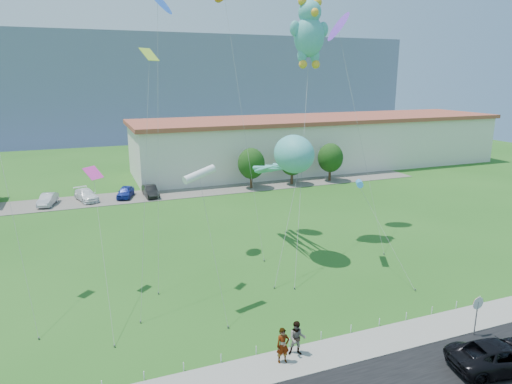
{
  "coord_description": "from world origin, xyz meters",
  "views": [
    {
      "loc": [
        -10.91,
        -21.68,
        14.75
      ],
      "look_at": [
        0.59,
        8.0,
        6.58
      ],
      "focal_mm": 32.0,
      "sensor_mm": 36.0,
      "label": 1
    }
  ],
  "objects_px": {
    "parked_car_white": "(86,195)",
    "teddy_bear_kite": "(309,31)",
    "parked_car_blue": "(125,192)",
    "parked_car_black": "(150,191)",
    "stop_sign": "(478,307)",
    "warehouse": "(321,142)",
    "parked_car_silver": "(48,199)",
    "pedestrian_left": "(283,345)",
    "suv": "(500,356)",
    "pedestrian_right": "(297,338)",
    "octopus_kite": "(288,160)"
  },
  "relations": [
    {
      "from": "parked_car_white",
      "to": "teddy_bear_kite",
      "type": "distance_m",
      "value": 33.09
    },
    {
      "from": "stop_sign",
      "to": "parked_car_white",
      "type": "height_order",
      "value": "stop_sign"
    },
    {
      "from": "suv",
      "to": "teddy_bear_kite",
      "type": "distance_m",
      "value": 27.71
    },
    {
      "from": "parked_car_black",
      "to": "pedestrian_left",
      "type": "bearing_deg",
      "value": -91.0
    },
    {
      "from": "teddy_bear_kite",
      "to": "pedestrian_left",
      "type": "bearing_deg",
      "value": -120.21
    },
    {
      "from": "pedestrian_right",
      "to": "parked_car_blue",
      "type": "distance_m",
      "value": 37.7
    },
    {
      "from": "pedestrian_left",
      "to": "teddy_bear_kite",
      "type": "distance_m",
      "value": 26.14
    },
    {
      "from": "parked_car_white",
      "to": "parked_car_blue",
      "type": "distance_m",
      "value": 4.57
    },
    {
      "from": "parked_car_white",
      "to": "parked_car_silver",
      "type": "bearing_deg",
      "value": 170.41
    },
    {
      "from": "parked_car_silver",
      "to": "parked_car_blue",
      "type": "xyz_separation_m",
      "value": [
        8.81,
        0.31,
        0.02
      ]
    },
    {
      "from": "suv",
      "to": "pedestrian_left",
      "type": "bearing_deg",
      "value": 76.92
    },
    {
      "from": "teddy_bear_kite",
      "to": "warehouse",
      "type": "bearing_deg",
      "value": 58.52
    },
    {
      "from": "suv",
      "to": "parked_car_blue",
      "type": "xyz_separation_m",
      "value": [
        -14.44,
        42.15,
        -0.05
      ]
    },
    {
      "from": "warehouse",
      "to": "suv",
      "type": "height_order",
      "value": "warehouse"
    },
    {
      "from": "suv",
      "to": "pedestrian_right",
      "type": "bearing_deg",
      "value": 73.03
    },
    {
      "from": "warehouse",
      "to": "stop_sign",
      "type": "relative_size",
      "value": 24.4
    },
    {
      "from": "warehouse",
      "to": "pedestrian_left",
      "type": "height_order",
      "value": "warehouse"
    },
    {
      "from": "parked_car_black",
      "to": "teddy_bear_kite",
      "type": "xyz_separation_m",
      "value": [
        11.2,
        -20.0,
        17.56
      ]
    },
    {
      "from": "parked_car_blue",
      "to": "parked_car_black",
      "type": "distance_m",
      "value": 3.02
    },
    {
      "from": "pedestrian_left",
      "to": "parked_car_blue",
      "type": "height_order",
      "value": "pedestrian_left"
    },
    {
      "from": "parked_car_black",
      "to": "teddy_bear_kite",
      "type": "bearing_deg",
      "value": -63.78
    },
    {
      "from": "suv",
      "to": "octopus_kite",
      "type": "xyz_separation_m",
      "value": [
        -3.49,
        18.37,
        7.32
      ]
    },
    {
      "from": "stop_sign",
      "to": "parked_car_white",
      "type": "relative_size",
      "value": 0.53
    },
    {
      "from": "pedestrian_left",
      "to": "parked_car_white",
      "type": "relative_size",
      "value": 0.41
    },
    {
      "from": "pedestrian_right",
      "to": "parked_car_black",
      "type": "xyz_separation_m",
      "value": [
        -2.31,
        36.64,
        -0.31
      ]
    },
    {
      "from": "parked_car_silver",
      "to": "suv",
      "type": "bearing_deg",
      "value": -46.83
    },
    {
      "from": "pedestrian_right",
      "to": "octopus_kite",
      "type": "relative_size",
      "value": 0.18
    },
    {
      "from": "parked_car_black",
      "to": "teddy_bear_kite",
      "type": "relative_size",
      "value": 0.2
    },
    {
      "from": "parked_car_white",
      "to": "teddy_bear_kite",
      "type": "xyz_separation_m",
      "value": [
        18.71,
        -20.89,
        17.57
      ]
    },
    {
      "from": "parked_car_silver",
      "to": "parked_car_white",
      "type": "xyz_separation_m",
      "value": [
        4.24,
        0.52,
        0.02
      ]
    },
    {
      "from": "parked_car_white",
      "to": "parked_car_black",
      "type": "height_order",
      "value": "parked_car_black"
    },
    {
      "from": "stop_sign",
      "to": "pedestrian_right",
      "type": "height_order",
      "value": "stop_sign"
    },
    {
      "from": "parked_car_silver",
      "to": "parked_car_blue",
      "type": "relative_size",
      "value": 1.0
    },
    {
      "from": "suv",
      "to": "pedestrian_left",
      "type": "height_order",
      "value": "pedestrian_left"
    },
    {
      "from": "stop_sign",
      "to": "parked_car_silver",
      "type": "xyz_separation_m",
      "value": [
        -24.56,
        38.99,
        -1.15
      ]
    },
    {
      "from": "warehouse",
      "to": "parked_car_black",
      "type": "xyz_separation_m",
      "value": [
        -29.31,
        -9.59,
        -3.37
      ]
    },
    {
      "from": "parked_car_blue",
      "to": "teddy_bear_kite",
      "type": "relative_size",
      "value": 0.19
    },
    {
      "from": "parked_car_blue",
      "to": "teddy_bear_kite",
      "type": "bearing_deg",
      "value": -37.31
    },
    {
      "from": "pedestrian_left",
      "to": "parked_car_silver",
      "type": "relative_size",
      "value": 0.48
    },
    {
      "from": "suv",
      "to": "parked_car_black",
      "type": "distance_m",
      "value": 43.03
    },
    {
      "from": "pedestrian_left",
      "to": "parked_car_white",
      "type": "distance_m",
      "value": 38.88
    },
    {
      "from": "suv",
      "to": "octopus_kite",
      "type": "height_order",
      "value": "octopus_kite"
    },
    {
      "from": "parked_car_white",
      "to": "parked_car_black",
      "type": "distance_m",
      "value": 7.56
    },
    {
      "from": "pedestrian_left",
      "to": "parked_car_black",
      "type": "xyz_separation_m",
      "value": [
        -1.32,
        36.97,
        -0.32
      ]
    },
    {
      "from": "parked_car_blue",
      "to": "octopus_kite",
      "type": "distance_m",
      "value": 27.2
    },
    {
      "from": "warehouse",
      "to": "octopus_kite",
      "type": "height_order",
      "value": "octopus_kite"
    },
    {
      "from": "warehouse",
      "to": "pedestrian_left",
      "type": "relative_size",
      "value": 31.46
    },
    {
      "from": "warehouse",
      "to": "parked_car_white",
      "type": "relative_size",
      "value": 13.04
    },
    {
      "from": "parked_car_silver",
      "to": "parked_car_blue",
      "type": "distance_m",
      "value": 8.81
    },
    {
      "from": "stop_sign",
      "to": "teddy_bear_kite",
      "type": "relative_size",
      "value": 0.12
    }
  ]
}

